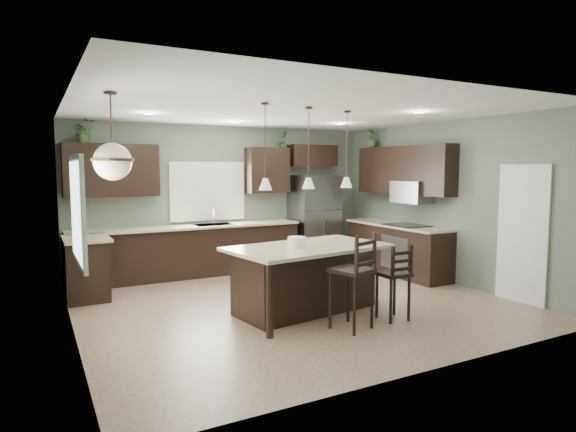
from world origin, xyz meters
The scene contains 32 objects.
ground centered at (0.00, 0.00, 0.00)m, with size 6.00×6.00×0.00m, color #9E8466.
pantry_door centered at (2.98, -1.55, 1.02)m, with size 0.04×0.82×2.04m, color white.
window_back centered at (-0.40, 2.73, 1.55)m, with size 1.35×0.02×1.00m, color white.
window_left centered at (-2.98, -0.80, 1.55)m, with size 0.02×1.10×1.00m, color white.
left_return_cabs centered at (-2.70, 1.70, 0.45)m, with size 0.60×0.90×0.90m, color black.
left_return_countertop centered at (-2.68, 1.70, 0.92)m, with size 0.66×0.96×0.04m, color beige.
back_lower_cabs centered at (-0.85, 2.45, 0.45)m, with size 4.20×0.60×0.90m, color black.
back_countertop centered at (-0.85, 2.43, 0.92)m, with size 4.20×0.66×0.04m, color beige.
sink_inset centered at (-0.40, 2.43, 0.94)m, with size 0.70×0.45×0.01m, color gray.
faucet centered at (-0.40, 2.40, 1.08)m, with size 0.02×0.02×0.28m, color silver.
back_upper_left centered at (-2.15, 2.58, 1.95)m, with size 1.55×0.34×0.90m, color black.
back_upper_right centered at (0.80, 2.58, 1.95)m, with size 0.85×0.34×0.90m, color black.
fridge_header centered at (1.85, 2.58, 2.25)m, with size 1.05×0.34×0.45m, color black.
right_lower_cabs centered at (2.70, 0.87, 0.45)m, with size 0.60×2.35×0.90m, color black.
right_countertop centered at (2.68, 0.87, 0.92)m, with size 0.66×2.35×0.04m, color beige.
cooktop centered at (2.68, 0.60, 0.94)m, with size 0.58×0.75×0.02m, color black.
wall_oven_front centered at (2.40, 0.60, 0.45)m, with size 0.01×0.72×0.60m, color gray.
right_upper_cabs centered at (2.83, 0.87, 1.95)m, with size 0.34×2.35×0.90m, color black.
microwave centered at (2.78, 0.60, 1.55)m, with size 0.40×0.75×0.40m, color gray.
refrigerator centered at (1.77, 2.38, 0.93)m, with size 0.90×0.74×1.85m, color gray.
kitchen_island centered at (-0.07, -0.50, 0.46)m, with size 2.16×1.23×0.92m, color black.
serving_dish centered at (-0.27, -0.53, 0.99)m, with size 0.24×0.24×0.14m, color white.
bar_stool_center centered at (0.04, -1.37, 0.60)m, with size 0.45×0.45×1.20m, color black.
bar_stool_right centered at (0.73, -1.32, 0.50)m, with size 0.37×0.37×1.00m, color black.
pendant_left centered at (-0.76, -0.60, 2.25)m, with size 0.17×0.17×1.10m, color silver, non-canonical shape.
pendant_center centered at (-0.07, -0.50, 2.25)m, with size 0.17×0.17×1.10m, color white, non-canonical shape.
pendant_right centered at (0.62, -0.40, 2.25)m, with size 0.17×0.17×1.10m, color white, non-canonical shape.
chandelier centered at (-2.59, -0.58, 2.32)m, with size 0.45×0.45×0.95m, color beige, non-canonical shape.
plant_back_left centered at (-2.57, 2.55, 2.59)m, with size 0.35×0.30×0.38m, color #2E4A20.
plant_back_right centered at (1.13, 2.55, 2.57)m, with size 0.18×0.15×0.34m, color #274F22.
plant_right_wall centered at (2.80, 1.82, 2.59)m, with size 0.22×0.22×0.39m, color #305625.
room_shell centered at (0.00, 0.00, 1.70)m, with size 6.00×6.00×6.00m.
Camera 1 is at (-3.38, -6.11, 1.97)m, focal length 30.00 mm.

